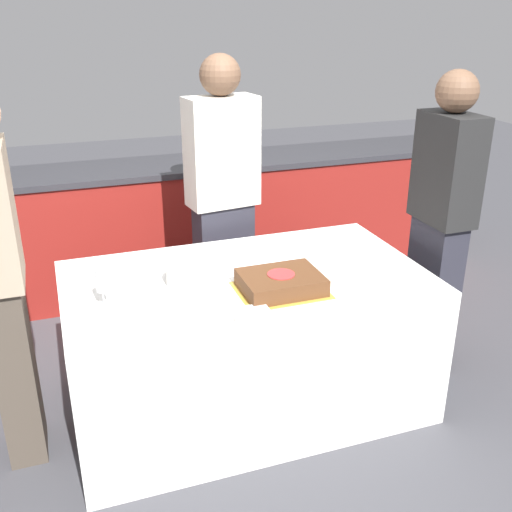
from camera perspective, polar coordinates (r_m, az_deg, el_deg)
name	(u,v)px	position (r m, az deg, el deg)	size (l,w,h in m)	color
ground_plane	(247,400)	(3.28, -0.84, -13.59)	(14.00, 14.00, 0.00)	#424247
back_counter	(178,225)	(4.43, -7.45, 2.99)	(4.40, 0.58, 0.92)	maroon
dining_table	(247,341)	(3.08, -0.88, -8.12)	(1.75, 1.01, 0.73)	white
cake	(281,283)	(2.75, 2.39, -2.55)	(0.40, 0.32, 0.09)	gold
plate_stack	(190,274)	(2.84, -6.26, -1.76)	(0.23, 0.23, 0.09)	white
wine_glass	(102,281)	(2.67, -14.50, -2.36)	(0.06, 0.06, 0.17)	white
side_plate_near_cake	(252,267)	(3.00, -0.35, -1.07)	(0.18, 0.18, 0.00)	white
side_plate_right_edge	(352,252)	(3.23, 9.18, 0.41)	(0.18, 0.18, 0.00)	white
utensil_pile	(251,313)	(2.55, -0.51, -5.44)	(0.17, 0.11, 0.02)	white
person_cutting_cake	(223,199)	(3.52, -3.18, 5.43)	(0.42, 0.25, 1.71)	#282833
person_seated_right	(440,223)	(3.34, 17.16, 2.99)	(0.21, 0.36, 1.66)	#282833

